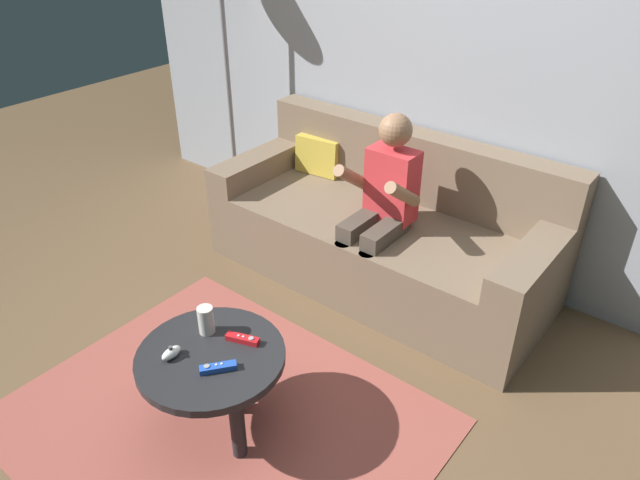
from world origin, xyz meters
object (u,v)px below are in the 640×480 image
object	(u,v)px
couch	(383,232)
game_remote_red_near_edge	(243,339)
soda_can	(206,320)
coffee_table	(213,365)
nunchuk_white	(171,353)
person_seated_on_couch	(381,203)
game_remote_blue_far_corner	(217,367)

from	to	relation	value
couch	game_remote_red_near_edge	world-z (taller)	couch
soda_can	coffee_table	bearing A→B (deg)	-35.70
game_remote_red_near_edge	nunchuk_white	size ratio (longest dim) A/B	1.56
coffee_table	nunchuk_white	distance (m)	0.17
coffee_table	nunchuk_white	xyz separation A→B (m)	(-0.10, -0.11, 0.09)
coffee_table	soda_can	bearing A→B (deg)	144.30
couch	game_remote_red_near_edge	xyz separation A→B (m)	(0.13, -1.24, 0.12)
person_seated_on_couch	nunchuk_white	bearing A→B (deg)	-94.93
game_remote_red_near_edge	game_remote_blue_far_corner	world-z (taller)	same
couch	soda_can	xyz separation A→B (m)	(-0.03, -1.29, 0.17)
person_seated_on_couch	game_remote_red_near_edge	size ratio (longest dim) A/B	7.11
coffee_table	game_remote_red_near_edge	distance (m)	0.16
couch	nunchuk_white	bearing A→B (deg)	-90.80
game_remote_blue_far_corner	soda_can	distance (m)	0.24
couch	game_remote_red_near_edge	size ratio (longest dim) A/B	13.30
nunchuk_white	person_seated_on_couch	bearing A→B (deg)	85.07
game_remote_blue_far_corner	person_seated_on_couch	bearing A→B (deg)	93.69
coffee_table	game_remote_blue_far_corner	distance (m)	0.13
person_seated_on_couch	game_remote_blue_far_corner	world-z (taller)	person_seated_on_couch
person_seated_on_couch	coffee_table	xyz separation A→B (m)	(-0.01, -1.18, -0.25)
game_remote_red_near_edge	nunchuk_white	distance (m)	0.28
soda_can	game_remote_red_near_edge	bearing A→B (deg)	17.08
soda_can	nunchuk_white	bearing A→B (deg)	-88.56
person_seated_on_couch	nunchuk_white	size ratio (longest dim) A/B	11.11
game_remote_red_near_edge	nunchuk_white	world-z (taller)	nunchuk_white
coffee_table	soda_can	xyz separation A→B (m)	(-0.11, 0.08, 0.13)
coffee_table	person_seated_on_couch	bearing A→B (deg)	89.65
person_seated_on_couch	soda_can	size ratio (longest dim) A/B	8.39
game_remote_blue_far_corner	nunchuk_white	bearing A→B (deg)	-161.88
couch	person_seated_on_couch	bearing A→B (deg)	-63.63
couch	nunchuk_white	world-z (taller)	couch
couch	soda_can	size ratio (longest dim) A/B	15.69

